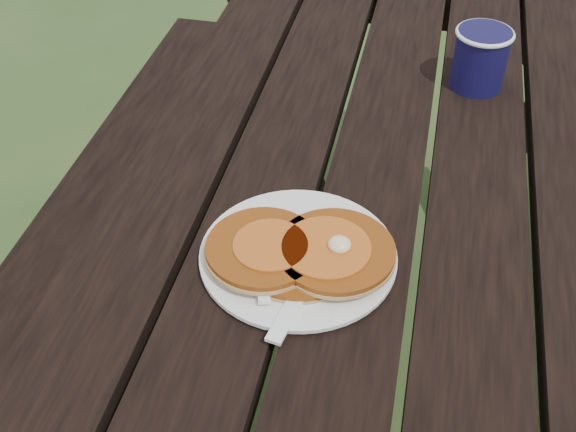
% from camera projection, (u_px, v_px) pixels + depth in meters
% --- Properties ---
extents(ground, '(60.00, 60.00, 0.00)m').
position_uv_depth(ground, '(354.00, 408.00, 1.64)').
color(ground, '#2B431C').
rests_on(ground, ground).
extents(picnic_table, '(1.36, 1.80, 0.75)m').
position_uv_depth(picnic_table, '(365.00, 301.00, 1.40)').
color(picnic_table, black).
rests_on(picnic_table, ground).
extents(plate, '(0.31, 0.31, 0.01)m').
position_uv_depth(plate, '(298.00, 256.00, 0.94)').
color(plate, white).
rests_on(plate, picnic_table).
extents(pancake_stack, '(0.24, 0.17, 0.04)m').
position_uv_depth(pancake_stack, '(302.00, 252.00, 0.92)').
color(pancake_stack, '#8E4210').
rests_on(pancake_stack, plate).
extents(knife, '(0.05, 0.18, 0.00)m').
position_uv_depth(knife, '(302.00, 289.00, 0.89)').
color(knife, white).
rests_on(knife, plate).
extents(fork, '(0.08, 0.16, 0.01)m').
position_uv_depth(fork, '(262.00, 270.00, 0.91)').
color(fork, white).
rests_on(fork, plate).
extents(coffee_cup, '(0.10, 0.10, 0.10)m').
position_uv_depth(coffee_cup, '(481.00, 56.00, 1.23)').
color(coffee_cup, '#100D39').
rests_on(coffee_cup, picnic_table).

